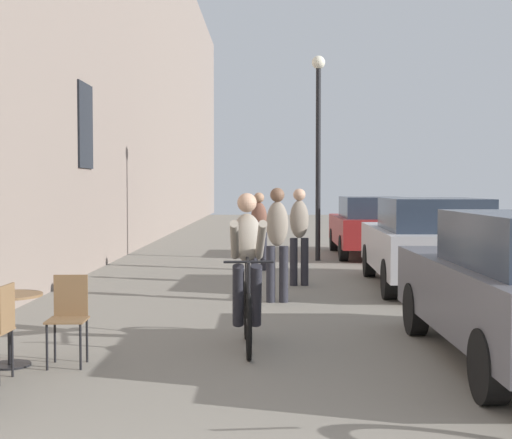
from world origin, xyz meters
name	(u,v)px	position (x,y,z in m)	size (l,w,h in m)	color
building_facade_left	(93,11)	(-3.45, 14.00, 5.71)	(0.54, 68.00, 11.43)	gray
cafe_table_mid	(10,314)	(-2.09, 4.55, 0.52)	(0.64, 0.64, 0.72)	black
cafe_chair_mid_toward_wall	(69,313)	(-1.52, 4.63, 0.52)	(0.40, 0.40, 0.89)	black
cyclist_on_bicycle	(247,273)	(0.24, 5.55, 0.81)	(0.52, 1.76, 1.74)	black
pedestrian_near	(277,238)	(0.62, 8.64, 1.00)	(0.34, 0.24, 1.76)	#26262D
pedestrian_mid	(299,231)	(1.04, 10.57, 0.99)	(0.37, 0.28, 1.75)	#26262D
pedestrian_far	(259,227)	(0.29, 12.99, 0.93)	(0.36, 0.27, 1.66)	#26262D
street_lamp	(318,131)	(1.68, 15.09, 3.11)	(0.32, 0.32, 4.90)	black
parked_car_second	(427,241)	(3.27, 10.27, 0.82)	(1.99, 4.51, 1.59)	#B7B7BC
parked_car_third	(370,225)	(3.11, 16.24, 0.79)	(1.84, 4.30, 1.53)	maroon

